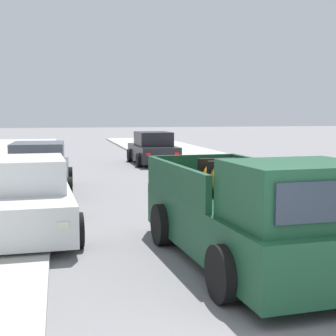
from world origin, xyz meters
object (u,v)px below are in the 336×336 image
(car_left_near, at_px, (39,170))
(car_right_near, at_px, (26,199))
(car_left_mid, at_px, (153,149))
(pickup_truck, at_px, (248,215))

(car_left_near, relative_size, car_right_near, 1.00)
(car_right_near, xyz_separation_m, car_left_mid, (5.07, 12.94, 0.00))
(car_left_mid, bearing_deg, car_left_near, -123.00)
(pickup_truck, bearing_deg, car_left_mid, 84.67)
(car_right_near, bearing_deg, car_left_mid, 68.60)
(car_left_near, bearing_deg, pickup_truck, -66.62)
(pickup_truck, height_order, car_left_near, pickup_truck)
(pickup_truck, height_order, car_left_mid, pickup_truck)
(pickup_truck, distance_m, car_right_near, 4.65)
(car_right_near, bearing_deg, car_left_near, 89.39)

